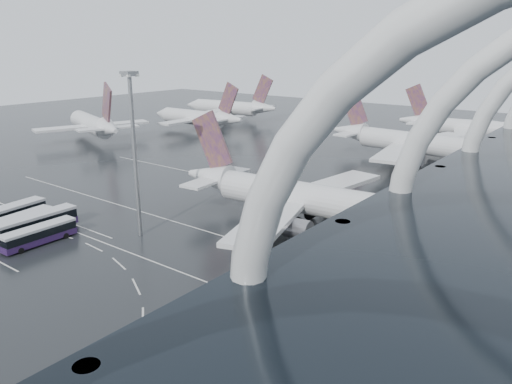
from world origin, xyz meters
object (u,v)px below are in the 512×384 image
Objects in this scene: airliner_main at (309,200)px; floodlight_mast at (133,136)px; jet_remote_far at (231,108)px; airliner_gate_b at (420,144)px; bus_row_near_a at (7,215)px; airliner_gate_c at (475,129)px; bus_row_near_d at (39,234)px; gse_cart_belly_a at (323,247)px; bus_row_near_c at (36,223)px; gse_cart_belly_c at (250,233)px; jet_remote_mid at (198,118)px; bus_row_near_b at (18,223)px; jet_remote_west at (94,125)px; gse_cart_belly_d at (419,260)px.

floodlight_mast is (-19.86, -21.47, 12.23)m from airliner_main.
floodlight_mast reaches higher than airliner_main.
airliner_gate_b is at bearing 155.57° from jet_remote_far.
airliner_main is 3.94× the size of bus_row_near_a.
floodlight_mast is at bearing -106.43° from airliner_gate_c.
bus_row_near_d is (12.58, -1.26, -0.24)m from bus_row_near_a.
airliner_gate_c is 24.01× the size of gse_cart_belly_a.
jet_remote_far reaches higher than bus_row_near_a.
jet_remote_far is 3.18× the size of bus_row_near_c.
airliner_gate_c is 24.13× the size of gse_cart_belly_c.
jet_remote_far is at bearing 123.90° from floodlight_mast.
airliner_gate_b reaches higher than airliner_gate_c.
jet_remote_far is 20.94× the size of gse_cart_belly_c.
bus_row_near_c reaches higher than bus_row_near_a.
gse_cart_belly_a is (93.58, -68.97, -4.19)m from jet_remote_mid.
bus_row_near_a is at bearing -153.93° from gse_cart_belly_a.
gse_cart_belly_a is at bearing -51.80° from airliner_main.
floodlight_mast is at bearing -63.33° from bus_row_near_b.
bus_row_near_b is at bearing 155.07° from jet_remote_west.
jet_remote_far reaches higher than airliner_main.
jet_remote_mid reaches higher than gse_cart_belly_d.
airliner_gate_c is 124.97m from jet_remote_west.
floodlight_mast reaches higher than gse_cart_belly_d.
bus_row_near_c is (7.98, 0.95, 0.00)m from bus_row_near_a.
airliner_gate_c is 3.66× the size of bus_row_near_c.
airliner_gate_c is 1.13× the size of jet_remote_west.
bus_row_near_d is at bearing 158.09° from jet_remote_west.
airliner_main is at bearing -48.60° from bus_row_near_c.
gse_cart_belly_d is (51.25, 29.85, -1.03)m from bus_row_near_d.
jet_remote_west is at bearing 37.62° from bus_row_near_a.
bus_row_near_c is at bearing 109.30° from jet_remote_far.
jet_remote_far reaches higher than bus_row_near_b.
airliner_gate_b reaches higher than bus_row_near_d.
bus_row_near_a is at bearing 153.02° from jet_remote_west.
airliner_gate_b reaches higher than airliner_main.
gse_cart_belly_c is at bearing -169.60° from gse_cart_belly_a.
airliner_main is 1.09× the size of airliner_gate_c.
bus_row_near_a is at bearing 82.94° from bus_row_near_d.
bus_row_near_d reaches higher than gse_cart_belly_a.
jet_remote_far is (-92.01, 28.67, 0.14)m from airliner_gate_b.
airliner_main is 2.07× the size of floodlight_mast.
jet_remote_far is 139.85m from bus_row_near_d.
airliner_main reaches higher than jet_remote_mid.
airliner_gate_c reaches higher than gse_cart_belly_d.
gse_cart_belly_c is at bearing 36.18° from floodlight_mast.
bus_row_near_a is 4.83m from bus_row_near_b.
bus_row_near_d is (-31.30, -132.86, -2.93)m from airliner_gate_c.
jet_remote_west is 3.21× the size of bus_row_near_a.
bus_row_near_d is 5.70× the size of gse_cart_belly_a.
bus_row_near_b is at bearing -151.07° from gse_cart_belly_a.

